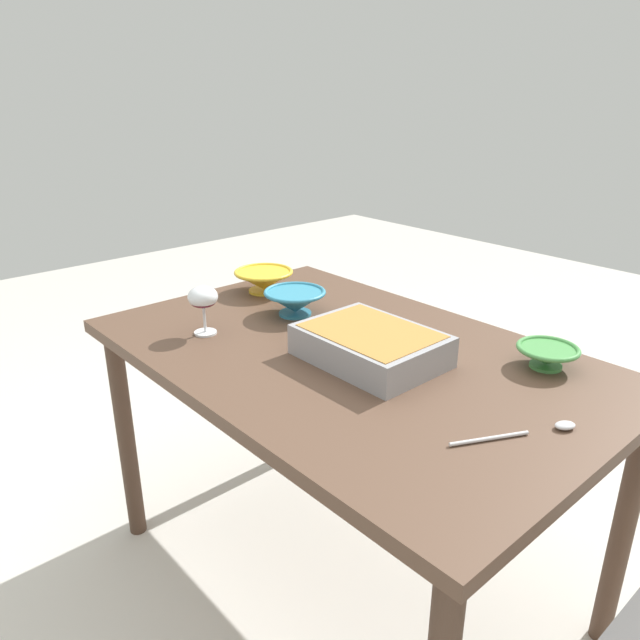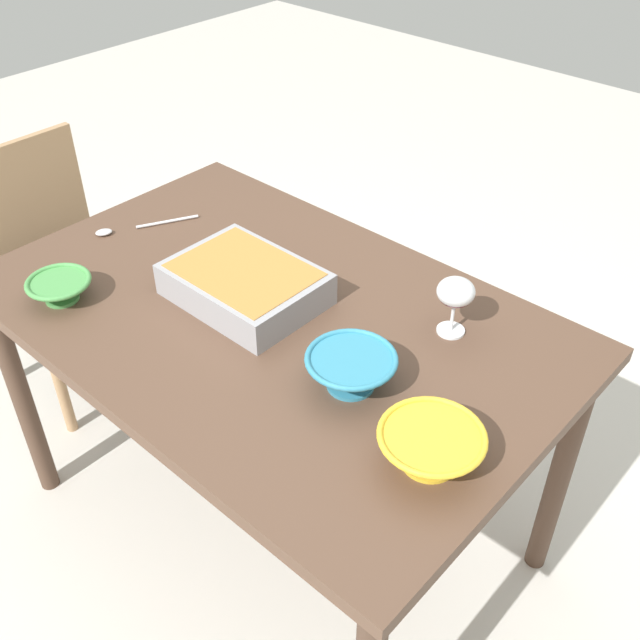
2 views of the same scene
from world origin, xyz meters
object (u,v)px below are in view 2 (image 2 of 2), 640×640
at_px(small_bowl, 351,369).
at_px(serving_bowl, 431,446).
at_px(dining_table, 271,340).
at_px(chair, 54,255).
at_px(serving_spoon, 128,228).
at_px(wine_glass, 455,295).
at_px(casserole_dish, 246,282).
at_px(mixing_bowl, 60,288).

distance_m(small_bowl, serving_bowl, 0.25).
relative_size(dining_table, chair, 1.63).
bearing_deg(serving_spoon, chair, 179.35).
distance_m(wine_glass, small_bowl, 0.29).
bearing_deg(chair, small_bowl, -2.98).
distance_m(chair, serving_spoon, 0.58).
xyz_separation_m(casserole_dish, small_bowl, (0.38, -0.07, -0.00)).
xyz_separation_m(wine_glass, mixing_bowl, (-0.75, -0.51, -0.07)).
relative_size(chair, serving_bowl, 4.23).
relative_size(chair, serving_spoon, 3.25).
height_order(small_bowl, serving_bowl, small_bowl).
xyz_separation_m(mixing_bowl, serving_spoon, (-0.14, 0.29, -0.03)).
distance_m(casserole_dish, serving_spoon, 0.46).
bearing_deg(mixing_bowl, casserole_dish, 43.27).
relative_size(wine_glass, serving_spoon, 0.54).
relative_size(serving_bowl, serving_spoon, 0.77).
distance_m(mixing_bowl, serving_bowl, 0.95).
relative_size(chair, casserole_dish, 2.42).
bearing_deg(chair, serving_bowl, -4.73).
height_order(dining_table, casserole_dish, casserole_dish).
height_order(casserole_dish, mixing_bowl, casserole_dish).
distance_m(dining_table, wine_glass, 0.45).
height_order(serving_bowl, serving_spoon, serving_bowl).
distance_m(dining_table, mixing_bowl, 0.51).
bearing_deg(casserole_dish, small_bowl, -10.28).
bearing_deg(serving_spoon, mixing_bowl, -63.76).
distance_m(chair, mixing_bowl, 0.78).
bearing_deg(dining_table, chair, 179.74).
xyz_separation_m(casserole_dish, serving_bowl, (0.62, -0.13, -0.00)).
height_order(wine_glass, serving_spoon, wine_glass).
height_order(wine_glass, casserole_dish, wine_glass).
xyz_separation_m(dining_table, serving_spoon, (-0.54, -0.00, 0.09)).
bearing_deg(dining_table, casserole_dish, 177.07).
bearing_deg(mixing_bowl, wine_glass, 34.54).
bearing_deg(dining_table, serving_spoon, -179.91).
bearing_deg(dining_table, wine_glass, 32.06).
distance_m(wine_glass, serving_spoon, 0.92).
relative_size(dining_table, small_bowl, 7.24).
bearing_deg(wine_glass, casserole_dish, -153.37).
bearing_deg(serving_spoon, small_bowl, -4.34).
bearing_deg(dining_table, small_bowl, -12.18).
distance_m(small_bowl, serving_spoon, 0.84).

